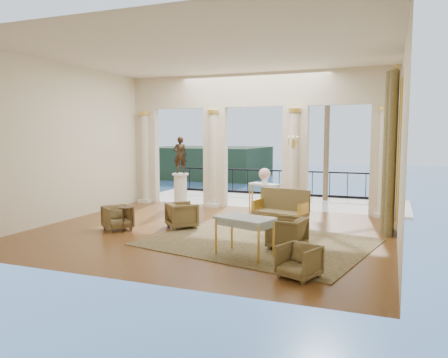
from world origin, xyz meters
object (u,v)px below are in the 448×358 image
at_px(armchair_a, 118,216).
at_px(game_table, 244,221).
at_px(statue, 180,155).
at_px(armchair_b, 299,260).
at_px(pedestal, 181,190).
at_px(armchair_d, 182,214).
at_px(settee, 282,207).
at_px(side_table, 126,210).
at_px(armchair_c, 287,232).
at_px(console_table, 265,189).

distance_m(armchair_a, game_table, 4.09).
xyz_separation_m(armchair_a, statue, (-0.24, 4.13, 1.42)).
relative_size(armchair_b, pedestal, 0.57).
relative_size(armchair_b, armchair_d, 0.86).
xyz_separation_m(settee, game_table, (0.03, -3.36, 0.24)).
bearing_deg(pedestal, armchair_b, -49.09).
distance_m(statue, side_table, 4.47).
bearing_deg(armchair_d, pedestal, -17.58).
height_order(settee, statue, statue).
height_order(armchair_d, settee, settee).
xyz_separation_m(armchair_d, game_table, (2.42, -1.99, 0.35)).
bearing_deg(side_table, armchair_c, -2.46).
relative_size(armchair_b, game_table, 0.49).
relative_size(pedestal, side_table, 1.77).
bearing_deg(console_table, game_table, -54.69).
relative_size(statue, side_table, 2.00).
bearing_deg(game_table, armchair_c, 70.18).
distance_m(armchair_a, armchair_b, 5.65).
xyz_separation_m(armchair_b, armchair_c, (-0.63, 1.86, 0.06)).
bearing_deg(statue, game_table, 104.97).
height_order(game_table, console_table, console_table).
xyz_separation_m(armchair_d, side_table, (-1.13, -0.93, 0.17)).
distance_m(armchair_c, side_table, 4.25).
xyz_separation_m(pedestal, console_table, (3.19, -0.45, 0.25)).
distance_m(armchair_a, pedestal, 4.14).
bearing_deg(statue, armchair_a, 70.45).
relative_size(settee, console_table, 1.49).
relative_size(game_table, statue, 1.03).
xyz_separation_m(armchair_c, game_table, (-0.69, -0.88, 0.34)).
bearing_deg(armchair_b, game_table, 165.78).
bearing_deg(armchair_c, side_table, -84.41).
bearing_deg(armchair_d, armchair_c, -154.53).
xyz_separation_m(armchair_d, console_table, (1.47, 2.88, 0.41)).
bearing_deg(console_table, statue, -163.80).
distance_m(game_table, console_table, 4.97).
distance_m(armchair_a, console_table, 4.73).
bearing_deg(game_table, armchair_a, -179.06).
xyz_separation_m(armchair_d, settee, (2.39, 1.37, 0.11)).
xyz_separation_m(armchair_b, pedestal, (-5.46, 6.30, 0.22)).
relative_size(settee, statue, 1.24).
bearing_deg(armchair_b, armchair_d, 163.83).
distance_m(settee, game_table, 3.37).
height_order(armchair_c, settee, settee).
height_order(armchair_a, armchair_b, armchair_a).
bearing_deg(console_table, armchair_d, -92.75).
height_order(pedestal, statue, statue).
height_order(settee, pedestal, pedestal).
distance_m(armchair_a, side_table, 0.42).
distance_m(armchair_c, statue, 6.70).
bearing_deg(pedestal, side_table, -82.17).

